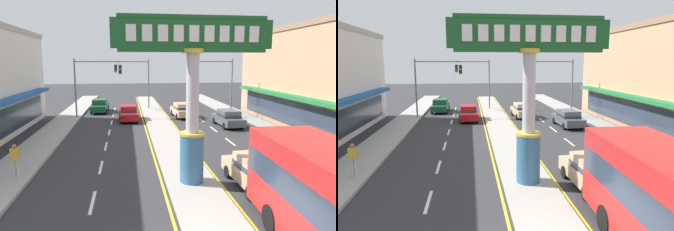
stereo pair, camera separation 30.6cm
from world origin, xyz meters
TOP-DOWN VIEW (x-y plane):
  - median_strip at (0.00, 18.00)m, footprint 2.45×52.00m
  - sidewalk_left at (-9.11, 16.00)m, footprint 2.58×60.00m
  - sidewalk_right at (9.11, 16.00)m, footprint 2.58×60.00m
  - lane_markings at (0.00, 16.65)m, footprint 9.19×52.00m
  - district_sign at (0.00, 6.17)m, footprint 7.31×1.19m
  - traffic_light_left_side at (-6.46, 24.92)m, footprint 4.86×0.46m
  - traffic_light_right_side at (6.46, 24.10)m, footprint 4.86×0.46m
  - traffic_light_median_far at (-1.77, 30.28)m, footprint 4.20×0.46m
  - sedan_near_right_lane at (-6.17, 29.00)m, footprint 1.93×4.35m
  - sedan_far_right_lane at (6.18, 19.02)m, footprint 2.00×4.38m
  - sedan_near_left_lane at (2.88, 5.38)m, footprint 1.95×4.36m
  - sedan_mid_left_lane at (2.88, 24.34)m, footprint 2.03×4.39m
  - sedan_far_left_oncoming at (-2.88, 23.16)m, footprint 2.00×4.38m
  - pedestrian_near_kerb at (-8.48, 7.73)m, footprint 0.42×0.25m

SIDE VIEW (x-z plane):
  - lane_markings at x=0.00m, z-range 0.00..0.01m
  - median_strip at x=0.00m, z-range 0.00..0.14m
  - sidewalk_left at x=-9.11m, z-range 0.00..0.18m
  - sidewalk_right at x=9.11m, z-range 0.00..0.18m
  - sedan_near_right_lane at x=-6.17m, z-range 0.02..1.55m
  - sedan_far_right_lane at x=6.18m, z-range 0.02..1.55m
  - sedan_near_left_lane at x=2.88m, z-range 0.02..1.55m
  - sedan_mid_left_lane at x=2.88m, z-range 0.02..1.55m
  - sedan_far_left_oncoming at x=-2.88m, z-range 0.02..1.55m
  - pedestrian_near_kerb at x=-8.48m, z-range 0.29..1.99m
  - traffic_light_median_far at x=-1.77m, z-range 1.09..7.29m
  - traffic_light_left_side at x=-6.46m, z-range 1.15..7.35m
  - traffic_light_right_side at x=6.46m, z-range 1.15..7.35m
  - district_sign at x=0.00m, z-range 0.42..8.12m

